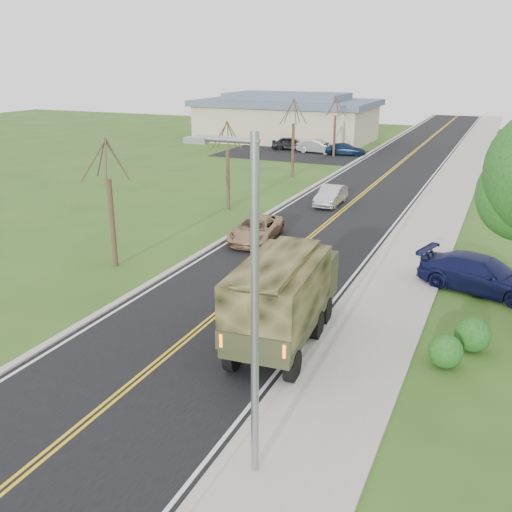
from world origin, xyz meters
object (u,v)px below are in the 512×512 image
Objects in this scene: military_truck at (284,293)px; pickup_navy at (482,275)px; sedan_silver at (331,196)px; suv_champagne at (256,229)px.

military_truck is 9.84m from pickup_navy.
military_truck is 1.72× the size of sedan_silver.
pickup_navy is (10.32, -12.28, 0.12)m from sedan_silver.
military_truck is at bearing 158.48° from pickup_navy.
military_truck is 1.44× the size of suv_champagne.
pickup_navy reaches higher than sedan_silver.
pickup_navy reaches higher than suv_champagne.
suv_champagne is 0.89× the size of pickup_navy.
sedan_silver is at bearing 75.35° from suv_champagne.
military_truck reaches higher than suv_champagne.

